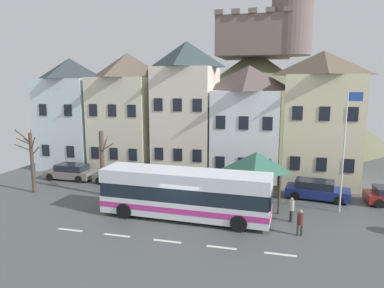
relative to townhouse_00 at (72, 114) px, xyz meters
name	(u,v)px	position (x,y,z in m)	size (l,w,h in m)	color
ground_plane	(181,223)	(14.89, -11.65, -5.52)	(40.00, 60.00, 0.07)	#4A4E4E
townhouse_00	(72,114)	(0.00, 0.00, 0.00)	(5.41, 5.37, 10.98)	silver
townhouse_01	(129,112)	(5.85, 0.83, 0.23)	(5.68, 7.03, 11.43)	beige
townhouse_02	(187,109)	(11.98, 0.24, 0.66)	(5.20, 5.84, 12.30)	silver
townhouse_03	(248,122)	(17.63, 0.79, -0.43)	(5.74, 6.96, 10.13)	white
townhouse_04	(320,118)	(23.82, 0.47, 0.12)	(6.03, 6.30, 11.21)	beige
hilltop_castle	(254,93)	(16.26, 23.66, 1.63)	(38.38, 38.38, 21.92)	#626246
transit_bus	(185,194)	(14.90, -10.80, -3.93)	(10.90, 2.92, 3.09)	white
bus_shelter	(256,162)	(19.05, -6.94, -2.41)	(3.60, 3.60, 3.79)	#473D33
parked_car_00	(118,176)	(7.18, -4.64, -4.83)	(4.36, 2.29, 1.33)	slate
parked_car_01	(317,190)	(23.39, -4.64, -4.81)	(4.73, 2.47, 1.39)	navy
parked_car_03	(71,172)	(2.40, -4.38, -4.81)	(4.40, 2.01, 1.38)	slate
pedestrian_00	(291,207)	(21.47, -9.75, -4.57)	(0.34, 0.34, 1.56)	black
pedestrian_01	(300,220)	(21.91, -11.76, -4.58)	(0.34, 0.34, 1.54)	#38332D
public_bench	(269,191)	(19.96, -5.15, -5.02)	(1.59, 0.48, 0.87)	#473828
flagpole	(345,144)	(24.73, -7.20, -0.89)	(0.95, 0.10, 8.04)	silver
bare_tree_00	(32,160)	(1.89, -8.65, -2.90)	(1.91, 1.78, 5.16)	#47382D
bare_tree_01	(102,162)	(7.52, -7.78, -2.93)	(1.22, 1.47, 4.98)	brown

